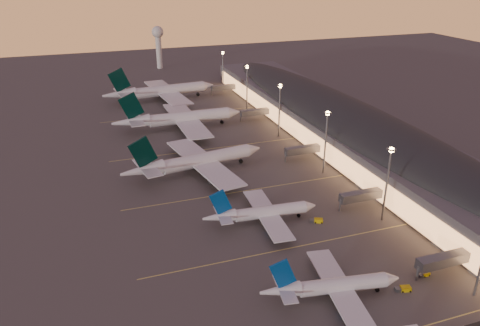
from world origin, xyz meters
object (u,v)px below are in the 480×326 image
at_px(airliner_wide_mid, 179,118).
at_px(baggage_tug_c, 317,221).
at_px(airliner_narrow_north, 261,213).
at_px(baggage_tug_b, 424,274).
at_px(baggage_tug_a, 404,289).
at_px(radar_tower, 158,40).
at_px(airliner_narrow_south, 331,286).
at_px(airliner_wide_far, 161,91).
at_px(airliner_wide_near, 195,161).

distance_m(airliner_wide_mid, baggage_tug_c, 108.56).
distance_m(airliner_narrow_north, baggage_tug_b, 51.96).
distance_m(baggage_tug_a, baggage_tug_b, 9.94).
relative_size(radar_tower, baggage_tug_b, 10.16).
xyz_separation_m(baggage_tug_a, baggage_tug_b, (9.35, 3.35, -0.12)).
xyz_separation_m(airliner_narrow_south, baggage_tug_a, (19.27, -4.03, -2.85)).
bearing_deg(airliner_wide_mid, airliner_narrow_north, -87.79).
distance_m(airliner_wide_far, baggage_tug_c, 162.82).
distance_m(airliner_wide_far, baggage_tug_a, 201.55).
distance_m(airliner_narrow_south, baggage_tug_b, 28.79).
bearing_deg(airliner_wide_mid, baggage_tug_a, -79.93).
bearing_deg(radar_tower, baggage_tug_b, -86.19).
relative_size(airliner_narrow_north, airliner_wide_far, 0.55).
xyz_separation_m(airliner_wide_mid, baggage_tug_c, (22.38, -106.12, -4.86)).
xyz_separation_m(airliner_narrow_south, baggage_tug_b, (28.63, -0.69, -2.97)).
bearing_deg(airliner_narrow_south, airliner_wide_mid, 102.28).
height_order(airliner_wide_near, airliner_wide_mid, airliner_wide_mid).
xyz_separation_m(airliner_wide_far, baggage_tug_a, (26.22, -199.77, -5.16)).
bearing_deg(airliner_wide_far, radar_tower, 74.20).
distance_m(baggage_tug_b, baggage_tug_c, 37.86).
bearing_deg(baggage_tug_b, airliner_narrow_north, 127.53).
xyz_separation_m(airliner_narrow_south, airliner_wide_far, (-6.95, 195.73, 2.30)).
bearing_deg(airliner_narrow_north, airliner_wide_near, 107.34).
bearing_deg(baggage_tug_c, baggage_tug_a, -58.70).
height_order(airliner_wide_far, baggage_tug_b, airliner_wide_far).
relative_size(airliner_wide_mid, radar_tower, 2.02).
distance_m(airliner_narrow_north, airliner_wide_near, 46.18).
height_order(airliner_wide_far, baggage_tug_a, airliner_wide_far).
height_order(airliner_narrow_south, baggage_tug_a, airliner_narrow_south).
distance_m(airliner_wide_near, radar_tower, 205.14).
bearing_deg(airliner_narrow_south, baggage_tug_a, -2.79).
relative_size(airliner_narrow_south, baggage_tug_a, 8.51).
distance_m(airliner_narrow_south, radar_tower, 289.24).
bearing_deg(airliner_wide_mid, baggage_tug_c, -78.70).
bearing_deg(airliner_wide_mid, airliner_wide_far, 88.33).
height_order(airliner_wide_near, radar_tower, radar_tower).
bearing_deg(radar_tower, airliner_wide_far, -99.99).
bearing_deg(airliner_narrow_north, airliner_wide_mid, 97.07).
relative_size(airliner_wide_near, airliner_wide_mid, 0.91).
xyz_separation_m(airliner_narrow_north, baggage_tug_b, (31.68, -41.07, -3.12)).
bearing_deg(baggage_tug_b, airliner_wide_far, 100.15).
xyz_separation_m(airliner_narrow_north, baggage_tug_c, (17.45, -5.98, -2.98)).
relative_size(baggage_tug_a, baggage_tug_b, 1.36).
xyz_separation_m(airliner_wide_near, radar_tower, (22.88, 203.16, 16.91)).
height_order(airliner_narrow_south, airliner_wide_near, airliner_wide_near).
distance_m(airliner_wide_far, baggage_tug_b, 199.69).
relative_size(airliner_wide_mid, baggage_tug_a, 15.17).
bearing_deg(radar_tower, airliner_narrow_north, -92.87).
bearing_deg(airliner_wide_far, baggage_tug_c, -88.27).
height_order(airliner_narrow_south, baggage_tug_b, airliner_narrow_south).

